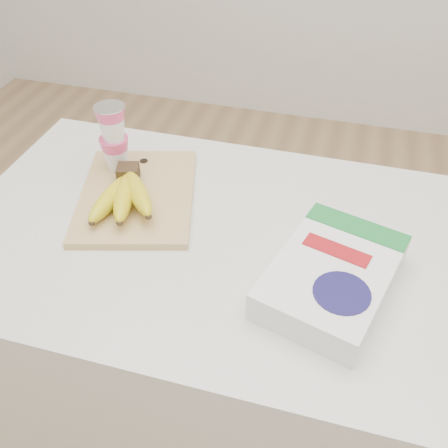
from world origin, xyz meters
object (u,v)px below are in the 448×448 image
Objects in this scene: bananas at (124,194)px; cereal_box at (332,276)px; table at (206,343)px; yogurt_stack at (113,136)px; cutting_board at (137,195)px.

bananas is 0.64× the size of cereal_box.
yogurt_stack is (-0.25, 0.15, 0.50)m from table.
table is 0.58m from yogurt_stack.
table is 0.52m from cereal_box.
table is 4.95× the size of bananas.
cereal_box is at bearing -17.25° from table.
table is 6.47× the size of yogurt_stack.
table is at bearing -7.75° from bananas.
cutting_board is 0.48m from cereal_box.
table is 0.45m from cutting_board.
table is 3.16× the size of cereal_box.
cutting_board is 1.61× the size of bananas.
bananas is 0.16m from yogurt_stack.
yogurt_stack reaches higher than bananas.
cereal_box is at bearing -23.62° from yogurt_stack.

